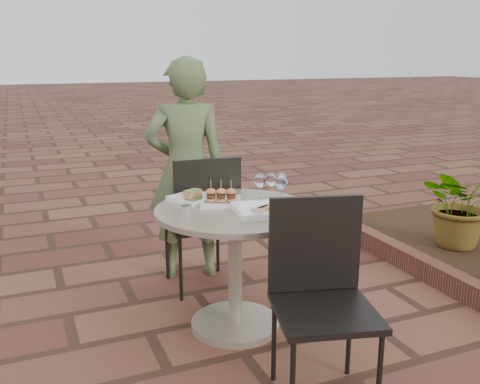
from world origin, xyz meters
name	(u,v)px	position (x,y,z in m)	size (l,w,h in m)	color
ground	(244,354)	(0.00, 0.00, 0.00)	(60.00, 60.00, 0.00)	brown
cafe_table	(235,250)	(0.07, 0.30, 0.48)	(0.90, 0.90, 0.73)	gray
chair_far	(204,213)	(0.07, 0.85, 0.55)	(0.45, 0.45, 0.93)	black
chair_near	(320,282)	(0.20, -0.41, 0.55)	(0.54, 0.54, 0.93)	black
diner	(186,170)	(0.06, 1.17, 0.78)	(0.57, 0.37, 1.56)	#495B32
plate_salmon	(193,197)	(-0.10, 0.55, 0.75)	(0.30, 0.30, 0.06)	white
plate_sliders	(221,199)	(0.03, 0.40, 0.76)	(0.29, 0.29, 0.14)	white
plate_tuna	(262,210)	(0.17, 0.16, 0.75)	(0.32, 0.32, 0.03)	white
wine_glass_right	(281,182)	(0.35, 0.29, 0.86)	(0.08, 0.08, 0.18)	white
wine_glass_mid	(260,181)	(0.27, 0.40, 0.84)	(0.07, 0.07, 0.16)	white
wine_glass_far	(271,180)	(0.35, 0.41, 0.84)	(0.07, 0.07, 0.15)	white
steel_ramekin	(186,209)	(-0.21, 0.31, 0.75)	(0.06, 0.06, 0.04)	silver
cutlery_set	(307,215)	(0.38, 0.02, 0.73)	(0.09, 0.21, 0.00)	silver
planter_curb	(438,275)	(1.60, 0.30, 0.07)	(0.12, 3.00, 0.15)	brown
potted_plant_a	(461,202)	(2.21, 0.75, 0.42)	(0.65, 0.56, 0.72)	#33662D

